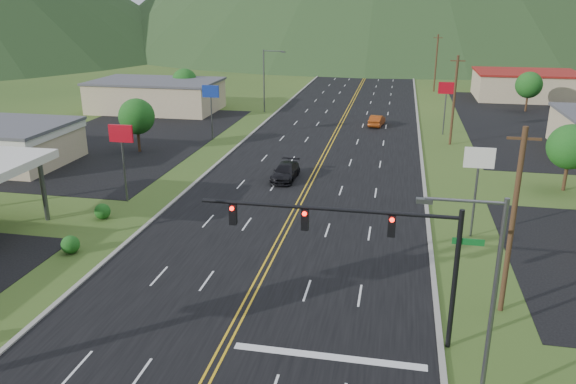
% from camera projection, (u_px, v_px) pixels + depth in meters
% --- Properties ---
extents(traffic_signal, '(13.10, 0.43, 7.00)m').
position_uv_depth(traffic_signal, '(369.00, 238.00, 25.89)').
color(traffic_signal, black).
rests_on(traffic_signal, ground).
extents(streetlight_east, '(3.28, 0.25, 9.00)m').
position_uv_depth(streetlight_east, '(486.00, 292.00, 21.37)').
color(streetlight_east, '#59595E').
rests_on(streetlight_east, ground).
extents(streetlight_west, '(3.28, 0.25, 9.00)m').
position_uv_depth(streetlight_west, '(266.00, 77.00, 81.24)').
color(streetlight_west, '#59595E').
rests_on(streetlight_west, ground).
extents(building_west_far, '(18.40, 11.40, 4.50)m').
position_uv_depth(building_west_far, '(156.00, 95.00, 83.34)').
color(building_west_far, '#CEB18F').
rests_on(building_west_far, ground).
extents(building_east_far, '(16.40, 12.40, 4.50)m').
position_uv_depth(building_east_far, '(526.00, 85.00, 93.43)').
color(building_east_far, '#CEB18F').
rests_on(building_east_far, ground).
extents(pole_sign_west_a, '(2.00, 0.18, 6.40)m').
position_uv_depth(pole_sign_west_a, '(122.00, 141.00, 44.60)').
color(pole_sign_west_a, '#59595E').
rests_on(pole_sign_west_a, ground).
extents(pole_sign_west_b, '(2.00, 0.18, 6.40)m').
position_uv_depth(pole_sign_west_b, '(211.00, 97.00, 65.01)').
color(pole_sign_west_b, '#59595E').
rests_on(pole_sign_west_b, ground).
extents(pole_sign_east_a, '(2.00, 0.18, 6.40)m').
position_uv_depth(pole_sign_east_a, '(478.00, 167.00, 37.77)').
color(pole_sign_east_a, '#59595E').
rests_on(pole_sign_east_a, ground).
extents(pole_sign_east_b, '(2.00, 0.18, 6.40)m').
position_uv_depth(pole_sign_east_b, '(446.00, 93.00, 67.45)').
color(pole_sign_east_b, '#59595E').
rests_on(pole_sign_east_b, ground).
extents(tree_west_a, '(3.84, 3.84, 5.82)m').
position_uv_depth(tree_west_a, '(137.00, 117.00, 60.00)').
color(tree_west_a, '#382314').
rests_on(tree_west_a, ground).
extents(tree_west_b, '(3.84, 3.84, 5.82)m').
position_uv_depth(tree_west_b, '(185.00, 81.00, 85.97)').
color(tree_west_b, '#382314').
rests_on(tree_west_b, ground).
extents(tree_east_a, '(3.84, 3.84, 5.82)m').
position_uv_depth(tree_east_a, '(570.00, 147.00, 47.62)').
color(tree_east_a, '#382314').
rests_on(tree_east_a, ground).
extents(tree_east_b, '(3.84, 3.84, 5.82)m').
position_uv_depth(tree_east_b, '(529.00, 85.00, 82.14)').
color(tree_east_b, '#382314').
rests_on(tree_east_b, ground).
extents(utility_pole_a, '(1.60, 0.28, 10.00)m').
position_uv_depth(utility_pole_a, '(513.00, 221.00, 28.38)').
color(utility_pole_a, '#382314').
rests_on(utility_pole_a, ground).
extents(utility_pole_b, '(1.60, 0.28, 10.00)m').
position_uv_depth(utility_pole_b, '(454.00, 100.00, 62.70)').
color(utility_pole_b, '#382314').
rests_on(utility_pole_b, ground).
extents(utility_pole_c, '(1.60, 0.28, 10.00)m').
position_uv_depth(utility_pole_c, '(436.00, 63.00, 99.81)').
color(utility_pole_c, '#382314').
rests_on(utility_pole_c, ground).
extents(utility_pole_d, '(1.60, 0.28, 10.00)m').
position_uv_depth(utility_pole_d, '(428.00, 46.00, 136.91)').
color(utility_pole_d, '#382314').
rests_on(utility_pole_d, ground).
extents(car_dark_mid, '(2.17, 5.04, 1.45)m').
position_uv_depth(car_dark_mid, '(285.00, 172.00, 51.50)').
color(car_dark_mid, black).
rests_on(car_dark_mid, ground).
extents(car_red_far, '(2.13, 4.51, 1.43)m').
position_uv_depth(car_red_far, '(377.00, 121.00, 73.47)').
color(car_red_far, '#943910').
rests_on(car_red_far, ground).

